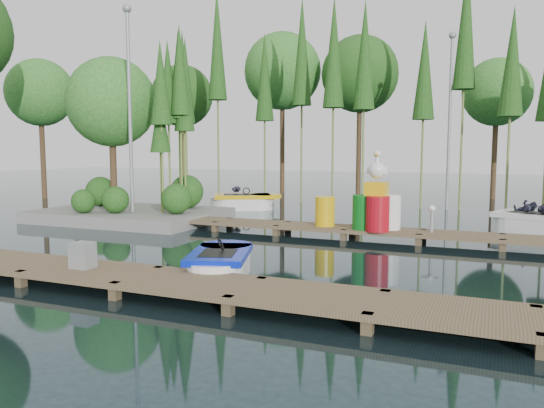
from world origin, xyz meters
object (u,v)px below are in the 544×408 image
at_px(yellow_barrel, 325,211).
at_px(drum_cluster, 377,207).
at_px(island, 126,130).
at_px(boat_blue, 220,264).
at_px(utility_cabinet, 83,255).
at_px(boat_yellow_far, 244,202).

height_order(yellow_barrel, drum_cluster, drum_cluster).
bearing_deg(yellow_barrel, drum_cluster, -5.90).
distance_m(island, boat_blue, 9.94).
height_order(island, boat_blue, island).
distance_m(utility_cabinet, yellow_barrel, 7.46).
bearing_deg(drum_cluster, yellow_barrel, 174.10).
relative_size(boat_blue, drum_cluster, 1.21).
relative_size(boat_blue, utility_cabinet, 5.40).
relative_size(boat_yellow_far, yellow_barrel, 3.81).
bearing_deg(island, drum_cluster, -5.92).
bearing_deg(drum_cluster, island, 174.08).
bearing_deg(drum_cluster, utility_cabinet, -121.01).
bearing_deg(boat_blue, yellow_barrel, 66.47).
bearing_deg(boat_blue, drum_cluster, 50.69).
height_order(boat_yellow_far, yellow_barrel, boat_yellow_far).
distance_m(boat_blue, yellow_barrel, 5.51).
bearing_deg(island, utility_cabinet, -57.07).
bearing_deg(island, yellow_barrel, -5.92).
xyz_separation_m(island, utility_cabinet, (5.05, -7.79, -2.64)).
height_order(island, utility_cabinet, island).
height_order(boat_blue, boat_yellow_far, boat_yellow_far).
distance_m(boat_yellow_far, utility_cabinet, 12.49).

